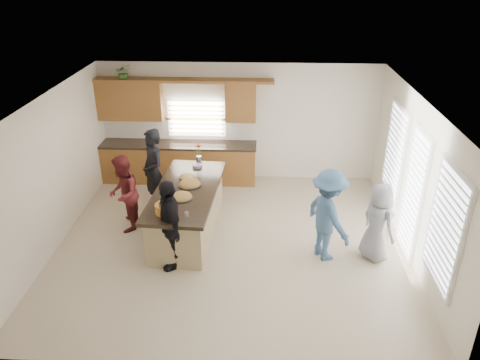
# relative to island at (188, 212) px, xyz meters

# --- Properties ---
(floor) EXTENTS (6.50, 6.50, 0.00)m
(floor) POSITION_rel_island_xyz_m (0.87, -0.36, -0.45)
(floor) COLOR #C1B290
(floor) RESTS_ON ground
(room_shell) EXTENTS (6.52, 6.02, 2.81)m
(room_shell) POSITION_rel_island_xyz_m (0.87, -0.36, 1.45)
(room_shell) COLOR silver
(room_shell) RESTS_ON ground
(back_cabinetry) EXTENTS (4.08, 0.66, 2.46)m
(back_cabinetry) POSITION_rel_island_xyz_m (-0.60, 2.37, 0.46)
(back_cabinetry) COLOR brown
(back_cabinetry) RESTS_ON ground
(right_wall_glazing) EXTENTS (0.06, 4.00, 2.25)m
(right_wall_glazing) POSITION_rel_island_xyz_m (4.09, -0.50, 0.89)
(right_wall_glazing) COLOR white
(right_wall_glazing) RESTS_ON ground
(island) EXTENTS (1.31, 2.76, 0.95)m
(island) POSITION_rel_island_xyz_m (0.00, 0.00, 0.00)
(island) COLOR tan
(island) RESTS_ON ground
(platter_front) EXTENTS (0.42, 0.42, 0.17)m
(platter_front) POSITION_rel_island_xyz_m (-0.03, -0.39, 0.53)
(platter_front) COLOR black
(platter_front) RESTS_ON island
(platter_mid) EXTENTS (0.46, 0.46, 0.19)m
(platter_mid) POSITION_rel_island_xyz_m (0.04, 0.15, 0.53)
(platter_mid) COLOR black
(platter_mid) RESTS_ON island
(platter_back) EXTENTS (0.32, 0.32, 0.13)m
(platter_back) POSITION_rel_island_xyz_m (-0.05, 0.46, 0.52)
(platter_back) COLOR black
(platter_back) RESTS_ON island
(salad_bowl) EXTENTS (0.39, 0.39, 0.16)m
(salad_bowl) POSITION_rel_island_xyz_m (-0.21, -0.90, 0.58)
(salad_bowl) COLOR #BF7222
(salad_bowl) RESTS_ON island
(clear_cup) EXTENTS (0.08, 0.08, 0.09)m
(clear_cup) POSITION_rel_island_xyz_m (0.17, -1.04, 0.54)
(clear_cup) COLOR white
(clear_cup) RESTS_ON island
(plate_stack) EXTENTS (0.20, 0.20, 0.06)m
(plate_stack) POSITION_rel_island_xyz_m (0.08, 1.02, 0.53)
(plate_stack) COLOR #A487C4
(plate_stack) RESTS_ON island
(flower_vase) EXTENTS (0.14, 0.14, 0.42)m
(flower_vase) POSITION_rel_island_xyz_m (0.08, 1.25, 0.72)
(flower_vase) COLOR silver
(flower_vase) RESTS_ON island
(potted_plant) EXTENTS (0.42, 0.39, 0.38)m
(potted_plant) POSITION_rel_island_xyz_m (-1.71, 2.46, 2.14)
(potted_plant) COLOR #437930
(potted_plant) RESTS_ON back_cabinetry
(woman_left_back) EXTENTS (0.75, 0.81, 1.85)m
(woman_left_back) POSITION_rel_island_xyz_m (-0.80, 0.78, 0.47)
(woman_left_back) COLOR black
(woman_left_back) RESTS_ON ground
(woman_left_mid) EXTENTS (0.69, 0.83, 1.55)m
(woman_left_mid) POSITION_rel_island_xyz_m (-1.25, 0.07, 0.32)
(woman_left_mid) COLOR maroon
(woman_left_mid) RESTS_ON ground
(woman_left_front) EXTENTS (0.77, 1.05, 1.66)m
(woman_left_front) POSITION_rel_island_xyz_m (-0.12, -1.10, 0.38)
(woman_left_front) COLOR black
(woman_left_front) RESTS_ON ground
(woman_right_back) EXTENTS (1.08, 1.28, 1.72)m
(woman_right_back) POSITION_rel_island_xyz_m (2.61, -0.71, 0.41)
(woman_right_back) COLOR #3B5D82
(woman_right_back) RESTS_ON ground
(woman_right_front) EXTENTS (0.75, 0.86, 1.48)m
(woman_right_front) POSITION_rel_island_xyz_m (3.48, -0.70, 0.29)
(woman_right_front) COLOR gray
(woman_right_front) RESTS_ON ground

